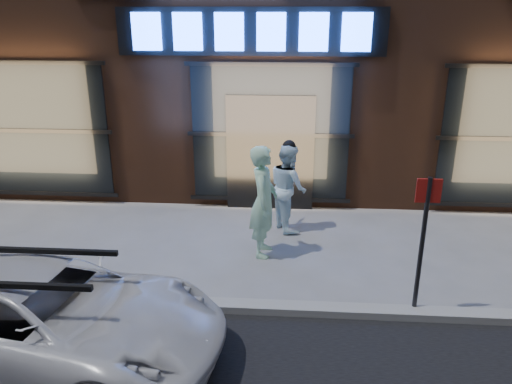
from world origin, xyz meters
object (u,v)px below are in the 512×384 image
Objects in this scene: man_bowtie at (264,202)px; sign_post at (423,235)px; man_cap at (288,187)px; white_suv at (45,316)px.

sign_post is (2.20, -1.68, 0.25)m from man_bowtie.
man_bowtie is 0.96× the size of sign_post.
man_cap reaches higher than white_suv.
sign_post is at bearing -124.57° from man_bowtie.
white_suv is (-2.41, -2.96, -0.37)m from man_bowtie.
sign_post reaches higher than man_cap.
man_cap is 4.95m from white_suv.
white_suv is at bearing 143.61° from man_bowtie.
sign_post is (1.80, -2.79, 0.37)m from man_cap.
white_suv is at bearing 120.63° from man_cap.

